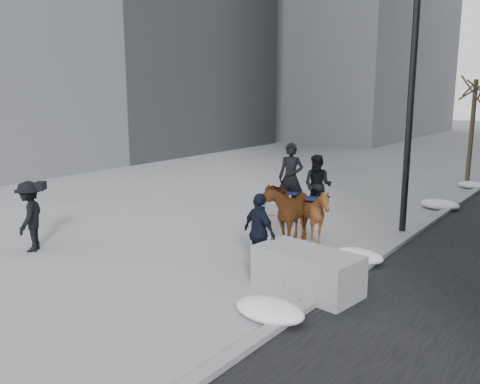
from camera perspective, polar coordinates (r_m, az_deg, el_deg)
The scene contains 10 objects.
ground at distance 11.84m, azimuth -3.51°, elevation -8.07°, with size 120.00×120.00×0.00m, color gray.
curb at distance 19.36m, azimuth 23.34°, elevation -1.05°, with size 0.25×90.00×0.12m, color gray.
planter at distance 10.27m, azimuth 7.55°, elevation -8.80°, with size 2.10×1.05×0.84m, color #949496.
tree_near at distance 22.79m, azimuth 24.60°, elevation 6.58°, with size 1.20×1.20×4.81m, color #33291E, non-canonical shape.
mounted_left at distance 13.19m, azimuth 5.37°, elevation -1.65°, with size 1.36×2.17×2.61m.
mounted_right at distance 13.27m, azimuth 8.40°, elevation -1.84°, with size 1.41×1.54×2.31m.
feeder at distance 11.15m, azimuth 2.21°, elevation -4.57°, with size 1.11×1.01×1.75m.
camera_crew at distance 13.54m, azimuth -22.52°, elevation -2.51°, with size 1.23×1.29×1.75m.
lamppost at distance 14.76m, azimuth 19.04°, elevation 14.93°, with size 0.25×0.97×9.09m.
snow_piles at distance 14.55m, azimuth 17.32°, elevation -4.17°, with size 1.33×15.60×0.34m.
Camera 1 is at (7.23, -8.48, 3.98)m, focal length 38.00 mm.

